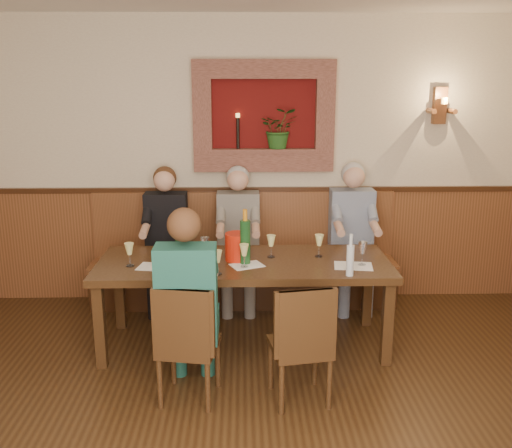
% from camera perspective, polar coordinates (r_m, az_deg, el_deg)
% --- Properties ---
extents(room_shell, '(6.04, 6.04, 2.82)m').
position_cam_1_polar(room_shell, '(2.64, -1.19, 7.28)').
color(room_shell, beige).
rests_on(room_shell, ground).
extents(wainscoting, '(6.02, 6.02, 1.15)m').
position_cam_1_polar(wainscoting, '(3.09, -1.06, -17.46)').
color(wainscoting, brown).
rests_on(wainscoting, ground).
extents(wall_niche, '(1.36, 0.30, 1.06)m').
position_cam_1_polar(wall_niche, '(5.58, 1.21, 10.26)').
color(wall_niche, '#570E0C').
rests_on(wall_niche, ground).
extents(wall_sconce, '(0.25, 0.20, 0.35)m').
position_cam_1_polar(wall_sconce, '(5.87, 17.94, 11.12)').
color(wall_sconce, brown).
rests_on(wall_sconce, ground).
extents(dining_table, '(2.40, 0.90, 0.75)m').
position_cam_1_polar(dining_table, '(4.73, -1.20, -4.56)').
color(dining_table, black).
rests_on(dining_table, ground).
extents(bench, '(3.00, 0.45, 1.11)m').
position_cam_1_polar(bench, '(5.73, -1.22, -4.76)').
color(bench, '#381E0F').
rests_on(bench, ground).
extents(chair_near_left, '(0.45, 0.45, 0.88)m').
position_cam_1_polar(chair_near_left, '(4.14, -6.73, -13.88)').
color(chair_near_left, black).
rests_on(chair_near_left, ground).
extents(chair_near_right, '(0.45, 0.45, 0.89)m').
position_cam_1_polar(chair_near_right, '(4.12, 4.42, -14.02)').
color(chair_near_right, black).
rests_on(chair_near_right, ground).
extents(person_bench_left, '(0.41, 0.50, 1.39)m').
position_cam_1_polar(person_bench_left, '(5.60, -8.95, -2.74)').
color(person_bench_left, black).
rests_on(person_bench_left, ground).
extents(person_bench_mid, '(0.41, 0.50, 1.40)m').
position_cam_1_polar(person_bench_mid, '(5.55, -1.77, -2.70)').
color(person_bench_mid, '#56524F').
rests_on(person_bench_mid, ground).
extents(person_bench_right, '(0.42, 0.52, 1.43)m').
position_cam_1_polar(person_bench_right, '(5.65, 9.57, -2.45)').
color(person_bench_right, navy).
rests_on(person_bench_right, ground).
extents(person_chair_front, '(0.41, 0.50, 1.40)m').
position_cam_1_polar(person_chair_front, '(4.06, -6.75, -9.47)').
color(person_chair_front, '#163A4F').
rests_on(person_chair_front, ground).
extents(spittoon_bucket, '(0.26, 0.26, 0.23)m').
position_cam_1_polar(spittoon_bucket, '(4.69, -1.89, -2.28)').
color(spittoon_bucket, red).
rests_on(spittoon_bucket, dining_table).
extents(wine_bottle_green_a, '(0.10, 0.10, 0.45)m').
position_cam_1_polar(wine_bottle_green_a, '(4.58, -1.09, -1.71)').
color(wine_bottle_green_a, '#19471E').
rests_on(wine_bottle_green_a, dining_table).
extents(wine_bottle_green_b, '(0.09, 0.09, 0.42)m').
position_cam_1_polar(wine_bottle_green_b, '(4.69, -7.61, -1.67)').
color(wine_bottle_green_b, '#19471E').
rests_on(wine_bottle_green_b, dining_table).
extents(water_bottle, '(0.07, 0.07, 0.33)m').
position_cam_1_polar(water_bottle, '(4.38, 9.40, -3.50)').
color(water_bottle, silver).
rests_on(water_bottle, dining_table).
extents(tasting_sheet_a, '(0.31, 0.25, 0.00)m').
position_cam_1_polar(tasting_sheet_a, '(4.62, -9.95, -4.23)').
color(tasting_sheet_a, white).
rests_on(tasting_sheet_a, dining_table).
extents(tasting_sheet_b, '(0.30, 0.27, 0.00)m').
position_cam_1_polar(tasting_sheet_b, '(4.59, -0.90, -4.16)').
color(tasting_sheet_b, white).
rests_on(tasting_sheet_b, dining_table).
extents(tasting_sheet_c, '(0.33, 0.25, 0.00)m').
position_cam_1_polar(tasting_sheet_c, '(4.64, 9.70, -4.15)').
color(tasting_sheet_c, white).
rests_on(tasting_sheet_c, dining_table).
extents(tasting_sheet_d, '(0.36, 0.32, 0.00)m').
position_cam_1_polar(tasting_sheet_d, '(4.46, -6.86, -4.83)').
color(tasting_sheet_d, white).
rests_on(tasting_sheet_d, dining_table).
extents(wine_glass_0, '(0.08, 0.08, 0.19)m').
position_cam_1_polar(wine_glass_0, '(4.65, 10.58, -2.94)').
color(wine_glass_0, white).
rests_on(wine_glass_0, dining_table).
extents(wine_glass_1, '(0.08, 0.08, 0.19)m').
position_cam_1_polar(wine_glass_1, '(4.77, 1.52, -2.24)').
color(wine_glass_1, '#E5E589').
rests_on(wine_glass_1, dining_table).
extents(wine_glass_2, '(0.08, 0.08, 0.19)m').
position_cam_1_polar(wine_glass_2, '(4.52, -1.19, -3.19)').
color(wine_glass_2, '#E5E589').
rests_on(wine_glass_2, dining_table).
extents(wine_glass_3, '(0.08, 0.08, 0.19)m').
position_cam_1_polar(wine_glass_3, '(4.81, 6.33, -2.16)').
color(wine_glass_3, '#E5E589').
rests_on(wine_glass_3, dining_table).
extents(wine_glass_4, '(0.08, 0.08, 0.19)m').
position_cam_1_polar(wine_glass_4, '(4.37, -3.88, -3.86)').
color(wine_glass_4, '#E5E589').
rests_on(wine_glass_4, dining_table).
extents(wine_glass_5, '(0.08, 0.08, 0.19)m').
position_cam_1_polar(wine_glass_5, '(4.66, -12.53, -3.00)').
color(wine_glass_5, '#E5E589').
rests_on(wine_glass_5, dining_table).
extents(wine_glass_6, '(0.08, 0.08, 0.19)m').
position_cam_1_polar(wine_glass_6, '(4.52, -8.44, -3.35)').
color(wine_glass_6, '#E5E589').
rests_on(wine_glass_6, dining_table).
extents(wine_glass_7, '(0.08, 0.08, 0.19)m').
position_cam_1_polar(wine_glass_7, '(4.73, -5.12, -2.45)').
color(wine_glass_7, white).
rests_on(wine_glass_7, dining_table).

